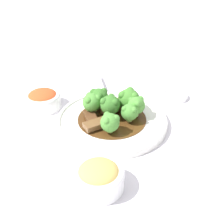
# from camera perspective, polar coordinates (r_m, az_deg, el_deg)

# --- Properties ---
(ground_plane) EXTENTS (4.00, 4.00, 0.00)m
(ground_plane) POSITION_cam_1_polar(r_m,az_deg,el_deg) (0.75, 0.00, -2.18)
(ground_plane) COLOR silver
(main_plate) EXTENTS (0.26, 0.26, 0.02)m
(main_plate) POSITION_cam_1_polar(r_m,az_deg,el_deg) (0.74, 0.00, -1.55)
(main_plate) COLOR white
(main_plate) RESTS_ON ground_plane
(beef_strip_0) EXTENTS (0.03, 0.07, 0.02)m
(beef_strip_0) POSITION_cam_1_polar(r_m,az_deg,el_deg) (0.77, 0.48, 0.98)
(beef_strip_0) COLOR brown
(beef_strip_0) RESTS_ON main_plate
(beef_strip_1) EXTENTS (0.06, 0.05, 0.01)m
(beef_strip_1) POSITION_cam_1_polar(r_m,az_deg,el_deg) (0.73, -3.89, -1.00)
(beef_strip_1) COLOR #56331E
(beef_strip_1) RESTS_ON main_plate
(beef_strip_2) EXTENTS (0.04, 0.07, 0.01)m
(beef_strip_2) POSITION_cam_1_polar(r_m,az_deg,el_deg) (0.71, -2.79, -2.14)
(beef_strip_2) COLOR brown
(beef_strip_2) RESTS_ON main_plate
(broccoli_floret_0) EXTENTS (0.05, 0.05, 0.06)m
(broccoli_floret_0) POSITION_cam_1_polar(r_m,az_deg,el_deg) (0.72, -0.38, 1.34)
(broccoli_floret_0) COLOR #7FA84C
(broccoli_floret_0) RESTS_ON main_plate
(broccoli_floret_1) EXTENTS (0.04, 0.04, 0.05)m
(broccoli_floret_1) POSITION_cam_1_polar(r_m,az_deg,el_deg) (0.75, -3.71, 1.82)
(broccoli_floret_1) COLOR #8EB756
(broccoli_floret_1) RESTS_ON main_plate
(broccoli_floret_2) EXTENTS (0.05, 0.05, 0.05)m
(broccoli_floret_2) POSITION_cam_1_polar(r_m,az_deg,el_deg) (0.76, -2.39, 2.70)
(broccoli_floret_2) COLOR #7FA84C
(broccoli_floret_2) RESTS_ON main_plate
(broccoli_floret_3) EXTENTS (0.04, 0.04, 0.04)m
(broccoli_floret_3) POSITION_cam_1_polar(r_m,az_deg,el_deg) (0.72, 3.24, 0.03)
(broccoli_floret_3) COLOR #8EB756
(broccoli_floret_3) RESTS_ON main_plate
(broccoli_floret_4) EXTENTS (0.04, 0.04, 0.05)m
(broccoli_floret_4) POSITION_cam_1_polar(r_m,az_deg,el_deg) (0.68, -0.38, -1.86)
(broccoli_floret_4) COLOR #7FA84C
(broccoli_floret_4) RESTS_ON main_plate
(broccoli_floret_5) EXTENTS (0.04, 0.04, 0.05)m
(broccoli_floret_5) POSITION_cam_1_polar(r_m,az_deg,el_deg) (0.73, 4.42, 1.30)
(broccoli_floret_5) COLOR #7FA84C
(broccoli_floret_5) RESTS_ON main_plate
(broccoli_floret_6) EXTENTS (0.05, 0.05, 0.06)m
(broccoli_floret_6) POSITION_cam_1_polar(r_m,az_deg,el_deg) (0.75, 3.10, 2.39)
(broccoli_floret_6) COLOR #8EB756
(broccoli_floret_6) RESTS_ON main_plate
(serving_spoon) EXTENTS (0.18, 0.14, 0.01)m
(serving_spoon) POSITION_cam_1_polar(r_m,az_deg,el_deg) (0.81, -1.15, 2.66)
(serving_spoon) COLOR silver
(serving_spoon) RESTS_ON main_plate
(side_bowl_kimchi) EXTENTS (0.09, 0.09, 0.05)m
(side_bowl_kimchi) POSITION_cam_1_polar(r_m,az_deg,el_deg) (0.82, -12.51, 2.32)
(side_bowl_kimchi) COLOR white
(side_bowl_kimchi) RESTS_ON ground_plane
(side_bowl_appetizer) EXTENTS (0.09, 0.09, 0.05)m
(side_bowl_appetizer) POSITION_cam_1_polar(r_m,az_deg,el_deg) (0.58, -2.42, -11.75)
(side_bowl_appetizer) COLOR white
(side_bowl_appetizer) RESTS_ON ground_plane
(sauce_dish) EXTENTS (0.07, 0.07, 0.01)m
(sauce_dish) POSITION_cam_1_polar(r_m,az_deg,el_deg) (0.87, 11.46, 2.99)
(sauce_dish) COLOR white
(sauce_dish) RESTS_ON ground_plane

